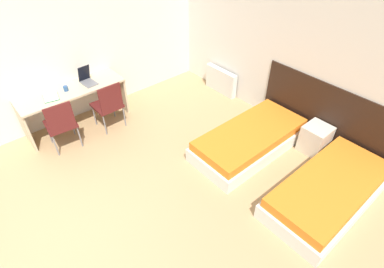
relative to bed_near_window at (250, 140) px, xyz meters
name	(u,v)px	position (x,y,z in m)	size (l,w,h in m)	color
ground_plane	(44,248)	(-0.42, -3.36, -0.19)	(20.00, 20.00, 0.00)	tan
wall_back	(281,49)	(-0.42, 1.08, 1.16)	(5.88, 0.05, 2.70)	silver
wall_left	(95,40)	(-2.88, -1.15, 1.16)	(0.05, 5.42, 2.70)	silver
headboard_panel	(328,118)	(0.73, 1.05, 0.37)	(2.51, 0.03, 1.12)	black
bed_near_window	(250,140)	(0.00, 0.00, 0.00)	(0.95, 2.03, 0.39)	silver
bed_near_door	(329,191)	(1.45, 0.00, 0.00)	(0.95, 2.03, 0.39)	silver
nightstand	(315,139)	(0.73, 0.80, 0.05)	(0.40, 0.42, 0.48)	beige
radiator	(221,81)	(-1.67, 0.96, 0.07)	(0.81, 0.12, 0.52)	silver
desk	(73,98)	(-2.55, -1.91, 0.39)	(0.62, 1.83, 0.76)	#C6B28E
chair_near_laptop	(108,104)	(-2.06, -1.48, 0.33)	(0.47, 0.47, 0.93)	#511919
chair_near_notebook	(61,123)	(-2.06, -2.34, 0.33)	(0.50, 0.50, 0.93)	#511919
laptop	(87,80)	(-2.56, -1.57, 0.63)	(0.33, 0.24, 0.31)	slate
open_notebook	(51,97)	(-2.50, -2.27, 0.58)	(0.35, 0.29, 0.02)	#236B3D
mug	(66,88)	(-2.55, -1.98, 0.61)	(0.08, 0.08, 0.09)	#2D5184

